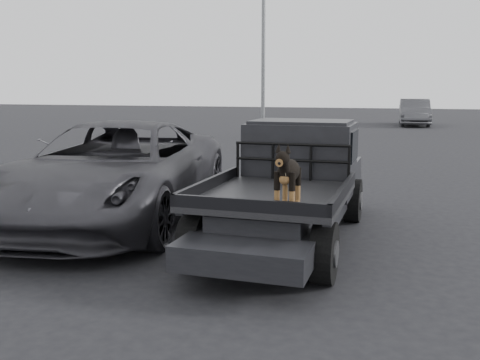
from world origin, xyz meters
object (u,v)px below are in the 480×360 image
(dog, at_px, (288,176))
(flatbed_ute, at_px, (288,211))
(parked_suv, at_px, (116,171))
(distant_car_a, at_px, (414,112))

(dog, bearing_deg, flatbed_ute, 102.38)
(flatbed_ute, height_order, parked_suv, parked_suv)
(parked_suv, xyz_separation_m, distant_car_a, (5.09, 27.65, -0.04))
(flatbed_ute, distance_m, dog, 1.94)
(dog, bearing_deg, parked_suv, 149.59)
(flatbed_ute, bearing_deg, dog, -77.62)
(dog, relative_size, distant_car_a, 0.15)
(flatbed_ute, height_order, dog, dog)
(dog, relative_size, parked_suv, 0.12)
(dog, bearing_deg, distant_car_a, 87.16)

